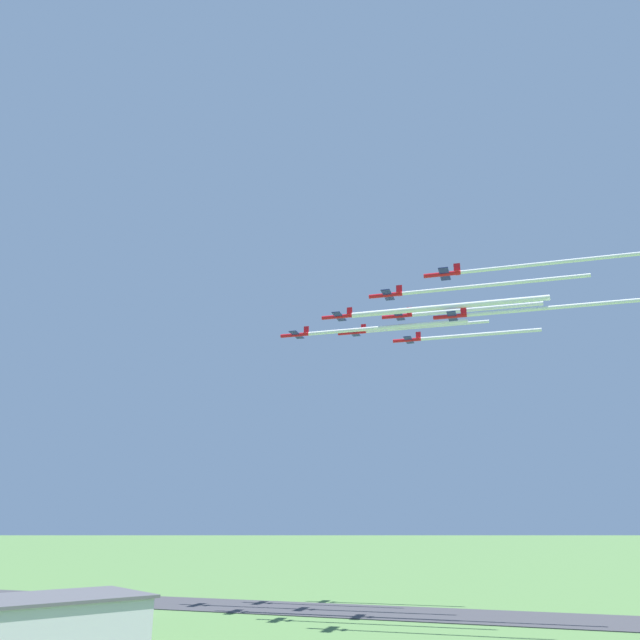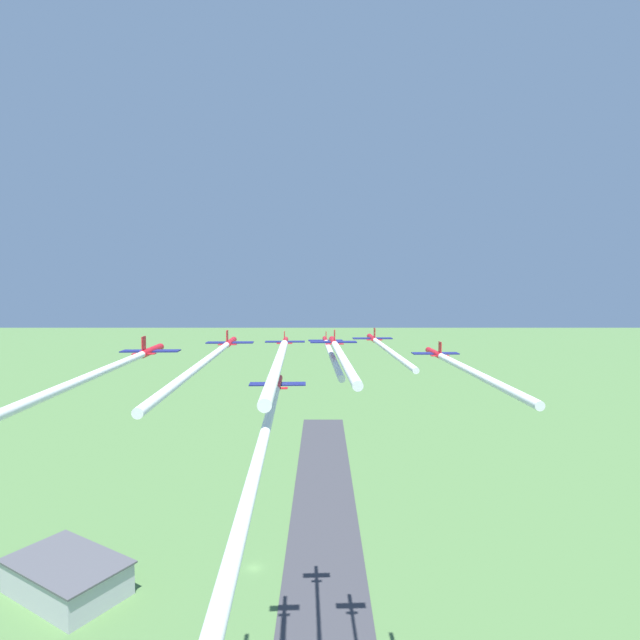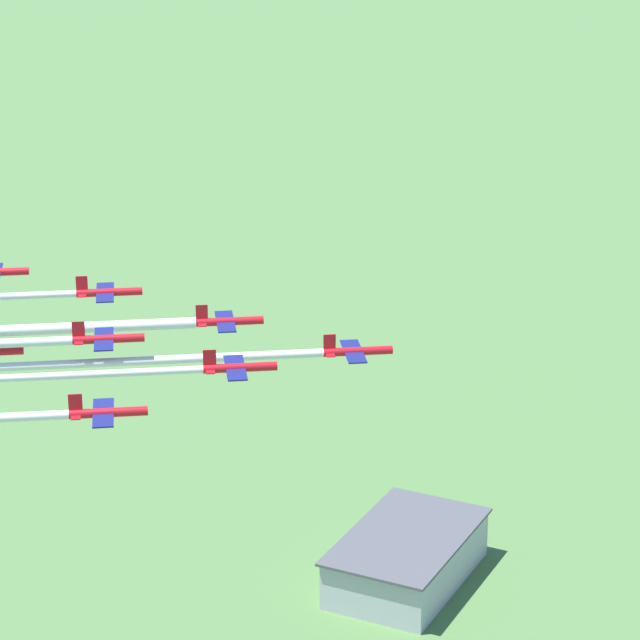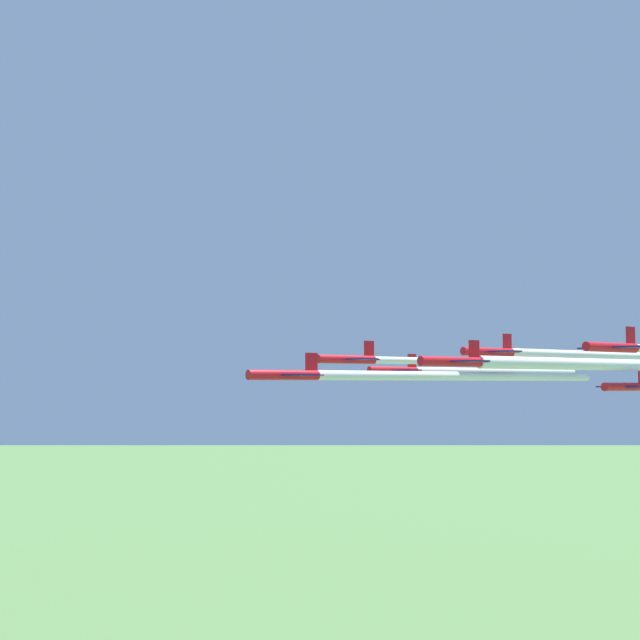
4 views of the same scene
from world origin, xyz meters
TOP-DOWN VIEW (x-y plane):
  - jet_0 at (32.95, -14.27)m, footprint 7.62×7.76m
  - jet_1 at (33.85, -31.11)m, footprint 7.62×7.76m
  - jet_2 at (48.11, -21.67)m, footprint 7.62×7.76m
  - jet_3 at (34.74, -47.96)m, footprint 7.62×7.76m
  - jet_4 at (49.01, -38.52)m, footprint 7.62×7.76m
  - jet_5 at (63.27, -29.08)m, footprint 7.62×7.76m
  - jet_7 at (49.90, -55.37)m, footprint 7.62×7.76m
  - smoke_trail_0 at (47.02, -35.51)m, footprint 24.79×36.73m
  - smoke_trail_1 at (49.41, -54.62)m, footprint 28.06×41.44m
  - smoke_trail_2 at (59.64, -39.08)m, footprint 19.57×28.96m
  - smoke_trail_4 at (60.29, -55.56)m, footprint 19.25×28.34m
  - smoke_trail_5 at (74.60, -46.18)m, footprint 19.29×28.44m

SIDE VIEW (x-z plane):
  - jet_7 at x=49.90m, z-range 67.78..70.55m
  - smoke_trail_0 at x=47.02m, z-range 69.85..70.87m
  - jet_0 at x=32.95m, z-range 69.02..71.79m
  - smoke_trail_5 at x=74.60m, z-range 70.78..71.77m
  - jet_5 at x=63.27m, z-range 69.93..72.70m
  - smoke_trail_1 at x=49.41m, z-range 71.05..72.41m
  - jet_1 at x=33.85m, z-range 70.39..73.15m
  - smoke_trail_2 at x=59.64m, z-range 71.90..72.74m
  - jet_2 at x=48.11m, z-range 70.98..73.75m
  - smoke_trail_4 at x=60.29m, z-range 72.73..73.78m
  - jet_3 at x=34.74m, z-range 71.89..74.66m
  - jet_4 at x=49.01m, z-range 71.91..74.68m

